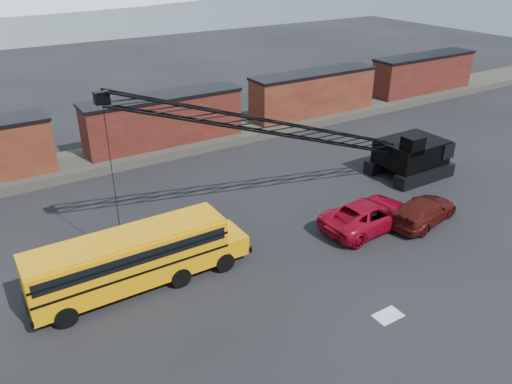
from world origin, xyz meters
TOP-DOWN VIEW (x-y plane):
  - ground at (0.00, 0.00)m, footprint 160.00×160.00m
  - gravel_berm at (0.00, 22.00)m, footprint 120.00×5.00m
  - boxcar_mid at (0.00, 22.00)m, footprint 13.70×3.10m
  - boxcar_east_near at (16.00, 22.00)m, footprint 13.70×3.10m
  - boxcar_east_far at (32.00, 22.00)m, footprint 13.70×3.10m
  - snow_patch at (0.50, -4.00)m, footprint 1.40×0.90m
  - school_bus at (-8.85, 4.61)m, footprint 11.65×2.65m
  - red_pickup at (5.53, 2.75)m, footprint 6.74×3.37m
  - maroon_suv at (9.01, 1.43)m, footprint 6.06×3.48m
  - crawler_crane at (3.75, 7.26)m, footprint 25.98×4.20m

SIDE VIEW (x-z plane):
  - ground at x=0.00m, z-range 0.00..0.00m
  - snow_patch at x=0.50m, z-range 0.00..0.02m
  - gravel_berm at x=0.00m, z-range 0.00..0.70m
  - maroon_suv at x=9.01m, z-range 0.00..1.65m
  - red_pickup at x=5.53m, z-range 0.00..1.83m
  - school_bus at x=-8.85m, z-range 0.20..3.39m
  - boxcar_mid at x=0.00m, z-range 0.68..4.85m
  - boxcar_east_near at x=16.00m, z-range 0.68..4.85m
  - boxcar_east_far at x=32.00m, z-range 0.68..4.85m
  - crawler_crane at x=3.75m, z-range 0.26..10.25m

